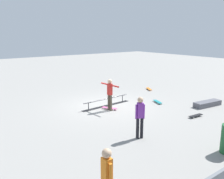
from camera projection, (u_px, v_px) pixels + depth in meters
ground_plane at (106, 106)px, 13.21m from camera, size 60.00×60.00×0.00m
grind_rail at (106, 103)px, 13.18m from camera, size 3.13×0.45×0.42m
skate_ledge at (207, 104)px, 13.15m from camera, size 1.74×0.70×0.27m
skater_main at (110, 92)px, 12.23m from camera, size 0.22×1.30×1.62m
skateboard_main at (110, 108)px, 12.59m from camera, size 0.58×0.79×0.09m
bystander_orange_shirt at (107, 178)px, 5.12m from camera, size 0.21×0.35×1.53m
bystander_purple_shirt at (140, 115)px, 8.95m from camera, size 0.35×0.26×1.59m
loose_skateboard_teal at (158, 102)px, 13.76m from camera, size 0.46×0.82×0.09m
loose_skateboard_black at (196, 116)px, 11.43m from camera, size 0.81×0.30×0.09m
loose_skateboard_orange at (149, 89)px, 16.99m from camera, size 0.55×0.80×0.09m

